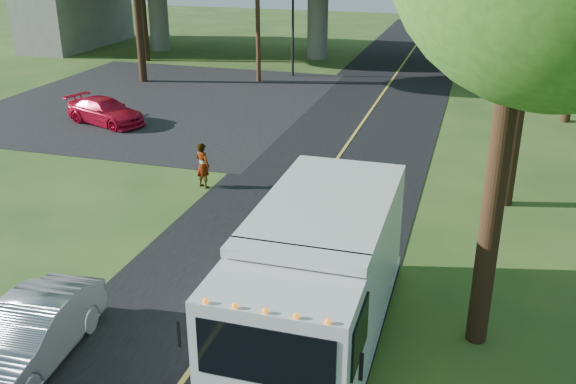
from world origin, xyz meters
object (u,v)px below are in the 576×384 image
at_px(utility_pole, 257,1).
at_px(step_van, 318,275).
at_px(red_sedan, 105,111).
at_px(pedestrian, 203,165).
at_px(traffic_signal, 293,22).
at_px(silver_sedan, 30,335).

relative_size(utility_pole, step_van, 1.23).
height_order(red_sedan, pedestrian, pedestrian).
relative_size(traffic_signal, step_van, 0.71).
height_order(utility_pole, silver_sedan, utility_pole).
bearing_deg(red_sedan, silver_sedan, -136.06).
xyz_separation_m(traffic_signal, utility_pole, (-1.50, -2.00, 1.40)).
bearing_deg(step_van, silver_sedan, -156.63).
bearing_deg(pedestrian, traffic_signal, -61.07).
bearing_deg(traffic_signal, red_sedan, -112.93).
xyz_separation_m(traffic_signal, red_sedan, (-5.29, -12.50, -2.61)).
relative_size(red_sedan, pedestrian, 2.55).
distance_m(red_sedan, silver_sedan, 17.90).
height_order(step_van, silver_sedan, step_van).
relative_size(traffic_signal, pedestrian, 3.26).
xyz_separation_m(step_van, pedestrian, (-6.00, 7.64, -0.86)).
bearing_deg(silver_sedan, pedestrian, 87.61).
relative_size(utility_pole, silver_sedan, 2.24).
height_order(step_van, pedestrian, step_van).
bearing_deg(traffic_signal, silver_sedan, -84.38).
bearing_deg(silver_sedan, red_sedan, 111.03).
relative_size(utility_pole, red_sedan, 2.22).
height_order(step_van, red_sedan, step_van).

